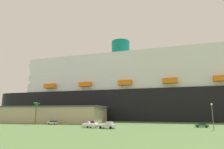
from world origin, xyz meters
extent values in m
plane|color=#4C6B38|center=(0.00, 30.00, 0.00)|extent=(600.00, 600.00, 0.00)
cube|color=black|center=(19.56, 59.57, 9.38)|extent=(222.77, 40.77, 18.76)
cylinder|color=black|center=(-91.44, 61.95, 9.38)|extent=(36.78, 36.78, 18.76)
cube|color=white|center=(19.56, 59.57, 20.31)|extent=(196.07, 37.32, 3.10)
cube|color=white|center=(15.12, 59.66, 23.40)|extent=(187.83, 36.58, 3.10)
cube|color=white|center=(10.68, 59.76, 26.50)|extent=(176.40, 35.60, 3.10)
cube|color=white|center=(6.24, 59.85, 29.59)|extent=(170.47, 35.31, 3.10)
cube|color=white|center=(1.80, 59.95, 32.69)|extent=(159.95, 34.20, 3.10)
cube|color=white|center=(-2.64, 60.04, 35.79)|extent=(152.51, 33.80, 3.10)
cube|color=white|center=(-7.08, 60.14, 38.88)|extent=(146.03, 33.02, 3.10)
cube|color=white|center=(-11.52, 60.23, 41.98)|extent=(136.54, 32.26, 3.10)
cylinder|color=#0C7266|center=(-13.74, 60.28, 49.50)|extent=(13.24, 13.24, 11.96)
cube|color=orange|center=(-58.54, 42.51, 22.48)|extent=(8.07, 3.37, 2.80)
cube|color=orange|center=(-32.64, 41.95, 22.48)|extent=(8.07, 3.37, 2.80)
cube|color=orange|center=(-6.74, 41.40, 22.48)|extent=(8.07, 3.37, 2.80)
cube|color=orange|center=(19.16, 40.84, 22.48)|extent=(8.07, 3.37, 2.80)
cube|color=orange|center=(45.06, 40.29, 22.48)|extent=(8.07, 3.37, 2.80)
cube|color=#B7A88C|center=(-48.27, 20.07, 3.83)|extent=(68.73, 31.97, 7.66)
cube|color=#3F4759|center=(-48.27, 20.07, 7.96)|extent=(71.48, 33.24, 0.60)
cube|color=silver|center=(-1.89, -8.81, 0.85)|extent=(5.87, 3.00, 0.90)
cube|color=silver|center=(-0.90, -9.00, 1.75)|extent=(2.32, 2.18, 0.90)
cube|color=#26333F|center=(-0.24, -9.12, 1.66)|extent=(0.41, 1.67, 0.63)
cylinder|color=black|center=(0.22, -8.19, 0.40)|extent=(0.84, 0.42, 0.80)
cylinder|color=black|center=(-0.15, -10.16, 0.40)|extent=(0.84, 0.42, 0.80)
cylinder|color=black|center=(-3.46, -7.50, 0.40)|extent=(0.84, 0.42, 0.80)
cylinder|color=black|center=(-3.83, -9.46, 0.40)|extent=(0.84, 0.42, 0.80)
cube|color=#595960|center=(-8.39, -7.59, 0.47)|extent=(5.96, 2.77, 0.16)
cube|color=#595960|center=(-5.06, -8.22, 0.47)|extent=(1.87, 0.47, 0.10)
cylinder|color=black|center=(-8.47, -6.59, 0.32)|extent=(0.67, 0.33, 0.64)
cylinder|color=black|center=(-8.82, -8.48, 0.32)|extent=(0.67, 0.33, 0.64)
cube|color=white|center=(-8.39, -7.59, 1.00)|extent=(5.48, 2.86, 0.90)
cone|color=white|center=(-5.43, -8.14, 1.00)|extent=(1.50, 1.93, 1.73)
cube|color=silver|center=(-8.90, -7.49, 1.80)|extent=(0.97, 1.13, 0.70)
cube|color=black|center=(-11.15, -7.07, 1.00)|extent=(0.45, 0.56, 1.10)
cylinder|color=brown|center=(-38.37, 3.09, 4.25)|extent=(0.57, 0.57, 8.50)
cone|color=#1E6628|center=(-37.98, 3.11, 8.60)|extent=(0.85, 2.88, 1.69)
cone|color=#1E6628|center=(-38.21, 3.45, 8.60)|extent=(2.75, 1.78, 2.12)
cone|color=#1E6628|center=(-38.57, 3.44, 8.60)|extent=(2.68, 1.89, 2.19)
cone|color=#1E6628|center=(-38.77, 3.11, 8.60)|extent=(0.87, 2.81, 1.97)
cone|color=#1E6628|center=(-38.60, 2.76, 8.60)|extent=(2.68, 2.12, 2.01)
cone|color=#1E6628|center=(-38.19, 2.74, 8.60)|extent=(2.83, 1.95, 1.73)
sphere|color=#1E6628|center=(-38.37, 3.09, 8.50)|extent=(1.10, 1.10, 1.10)
cylinder|color=slate|center=(30.43, -6.26, 3.70)|extent=(0.20, 0.20, 7.40)
sphere|color=#F9F2CC|center=(30.43, -6.26, 7.65)|extent=(0.56, 0.56, 0.56)
cube|color=#2D723F|center=(28.74, 5.27, 0.68)|extent=(4.45, 2.00, 0.70)
cube|color=#1E232D|center=(28.96, 5.26, 1.31)|extent=(2.51, 1.76, 0.55)
cylinder|color=black|center=(27.27, 4.36, 0.33)|extent=(0.67, 0.24, 0.66)
cylinder|color=black|center=(27.32, 6.25, 0.33)|extent=(0.67, 0.24, 0.66)
cylinder|color=black|center=(30.17, 4.29, 0.33)|extent=(0.67, 0.24, 0.66)
cylinder|color=black|center=(30.22, 6.18, 0.33)|extent=(0.67, 0.24, 0.66)
cube|color=red|center=(-13.57, 6.22, 0.68)|extent=(4.55, 2.28, 0.70)
cube|color=#1E232D|center=(-13.78, 6.24, 1.31)|extent=(2.62, 1.87, 0.55)
cylinder|color=black|center=(-12.03, 6.91, 0.33)|extent=(0.68, 0.30, 0.66)
cylinder|color=black|center=(-12.24, 5.17, 0.33)|extent=(0.68, 0.30, 0.66)
cylinder|color=black|center=(-14.89, 7.27, 0.33)|extent=(0.68, 0.30, 0.66)
cylinder|color=black|center=(-15.11, 5.52, 0.33)|extent=(0.68, 0.30, 0.66)
cube|color=black|center=(-24.96, 17.37, 0.68)|extent=(4.56, 1.94, 0.70)
cube|color=#1E232D|center=(-25.19, 17.37, 1.31)|extent=(2.55, 1.75, 0.55)
cylinder|color=black|center=(-23.46, 18.34, 0.33)|extent=(0.66, 0.22, 0.66)
cylinder|color=black|center=(-23.46, 16.40, 0.33)|extent=(0.66, 0.22, 0.66)
cylinder|color=black|center=(-26.46, 18.34, 0.33)|extent=(0.66, 0.22, 0.66)
cylinder|color=black|center=(-26.46, 16.41, 0.33)|extent=(0.66, 0.22, 0.66)
cube|color=silver|center=(-30.94, 5.13, 0.68)|extent=(4.31, 1.88, 0.70)
cube|color=#1E232D|center=(-30.73, 5.13, 1.31)|extent=(2.43, 1.66, 0.55)
cylinder|color=black|center=(-32.33, 4.20, 0.33)|extent=(0.66, 0.23, 0.66)
cylinder|color=black|center=(-32.37, 6.00, 0.33)|extent=(0.66, 0.23, 0.66)
cylinder|color=black|center=(-29.51, 4.26, 0.33)|extent=(0.66, 0.23, 0.66)
cylinder|color=black|center=(-29.55, 6.05, 0.33)|extent=(0.66, 0.23, 0.66)
camera|label=1|loc=(18.39, -72.24, 5.40)|focal=31.64mm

